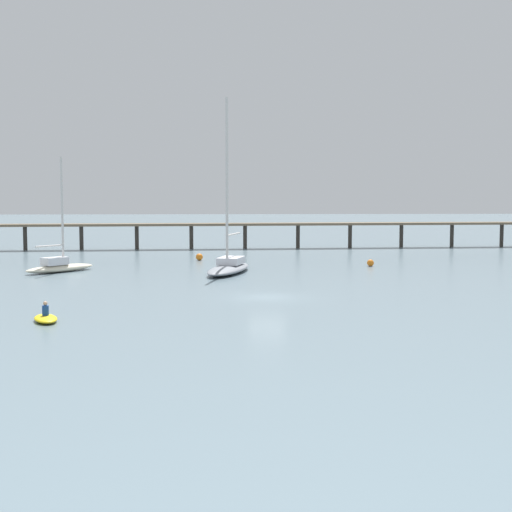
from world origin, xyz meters
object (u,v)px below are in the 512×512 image
(pier, at_px, (364,217))
(sailboat_cream, at_px, (59,265))
(mooring_buoy_near, at_px, (199,257))
(sailboat_gray, at_px, (229,265))
(mooring_buoy_outer, at_px, (370,263))
(dinghy_yellow, at_px, (46,318))

(pier, distance_m, sailboat_cream, 43.62)
(sailboat_cream, bearing_deg, mooring_buoy_near, 40.97)
(mooring_buoy_near, bearing_deg, sailboat_gray, -76.12)
(sailboat_gray, relative_size, mooring_buoy_outer, 23.03)
(mooring_buoy_outer, bearing_deg, mooring_buoy_near, 157.70)
(dinghy_yellow, distance_m, mooring_buoy_outer, 38.01)
(pier, relative_size, mooring_buoy_near, 113.61)
(sailboat_cream, relative_size, mooring_buoy_near, 13.86)
(pier, xyz_separation_m, sailboat_gray, (-18.00, -29.45, -3.29))
(sailboat_gray, height_order, mooring_buoy_near, sailboat_gray)
(sailboat_cream, distance_m, sailboat_gray, 15.35)
(pier, height_order, mooring_buoy_outer, pier)
(pier, distance_m, sailboat_gray, 34.67)
(sailboat_gray, distance_m, mooring_buoy_near, 12.48)
(mooring_buoy_outer, bearing_deg, sailboat_gray, -159.38)
(pier, relative_size, dinghy_yellow, 28.71)
(mooring_buoy_near, bearing_deg, dinghy_yellow, -101.58)
(sailboat_cream, height_order, mooring_buoy_near, sailboat_cream)
(dinghy_yellow, height_order, mooring_buoy_near, dinghy_yellow)
(sailboat_cream, xyz_separation_m, mooring_buoy_outer, (29.12, 3.77, -0.33))
(pier, xyz_separation_m, mooring_buoy_outer, (-4.16, -24.24, -3.71))
(mooring_buoy_near, distance_m, mooring_buoy_outer, 18.19)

